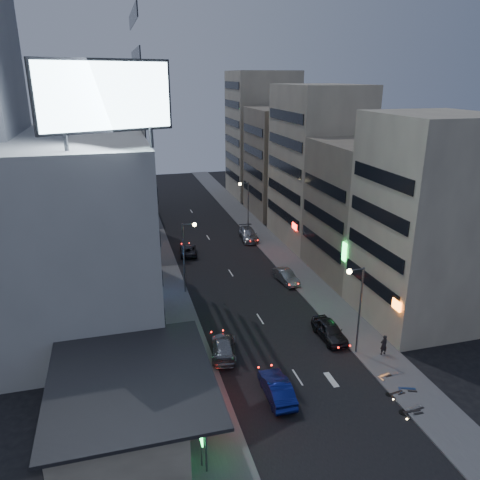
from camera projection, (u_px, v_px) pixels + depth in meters
name	position (u px, v px, depth m)	size (l,w,h in m)	color
ground	(318.00, 409.00, 34.17)	(180.00, 180.00, 0.00)	black
sidewalk_left	(162.00, 267.00, 59.46)	(4.00, 120.00, 0.12)	#4C4C4F
sidewalk_right	(281.00, 255.00, 63.44)	(4.00, 120.00, 0.12)	#4C4C4F
food_court	(120.00, 403.00, 31.87)	(11.00, 13.00, 3.88)	beige
white_building	(75.00, 230.00, 45.16)	(14.00, 24.00, 18.00)	#BABAB5
shophouse_near	(424.00, 222.00, 44.14)	(10.00, 11.00, 20.00)	beige
shophouse_mid	(365.00, 210.00, 55.39)	(11.00, 12.00, 16.00)	gray
shophouse_far	(317.00, 166.00, 66.10)	(10.00, 14.00, 22.00)	beige
far_left_a	(95.00, 171.00, 67.95)	(11.00, 10.00, 20.00)	#BABAB5
far_left_b	(95.00, 171.00, 80.49)	(12.00, 10.00, 15.00)	gray
far_right_a	(283.00, 162.00, 80.54)	(11.00, 12.00, 18.00)	gray
far_right_b	(262.00, 135.00, 92.41)	(12.00, 12.00, 24.00)	beige
billboard	(106.00, 97.00, 32.83)	(9.52, 3.75, 6.20)	#595B60
street_lamp_right_near	(357.00, 298.00, 39.32)	(1.60, 0.44, 8.02)	#595B60
street_lamp_left	(187.00, 248.00, 50.94)	(1.60, 0.44, 8.02)	#595B60
street_lamp_right_far	(246.00, 200.00, 70.26)	(1.60, 0.44, 8.02)	#595B60
parked_car_right_near	(330.00, 330.00, 43.19)	(1.95, 4.84, 1.65)	#26272B
parked_car_right_mid	(286.00, 276.00, 55.04)	(1.55, 4.43, 1.46)	gray
parked_car_left	(188.00, 250.00, 63.58)	(2.13, 4.62, 1.29)	#242429
parked_car_right_far	(248.00, 234.00, 69.38)	(2.31, 5.69, 1.65)	#92949A
road_car_blue	(277.00, 388.00, 35.23)	(1.72, 4.94, 1.63)	navy
road_car_silver	(224.00, 347.00, 40.67)	(2.08, 5.12, 1.48)	gray
person	(384.00, 345.00, 40.45)	(0.68, 0.44, 1.86)	black
scooter_black_a	(420.00, 402.00, 33.85)	(1.98, 0.66, 1.21)	black
scooter_silver_a	(420.00, 398.00, 34.36)	(1.85, 0.62, 1.13)	#B4B6BC
scooter_blue	(416.00, 382.00, 36.12)	(1.94, 0.65, 1.19)	navy
scooter_black_b	(402.00, 384.00, 35.94)	(1.75, 0.58, 1.07)	black
scooter_silver_b	(389.00, 367.00, 38.05)	(1.68, 0.56, 1.03)	silver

